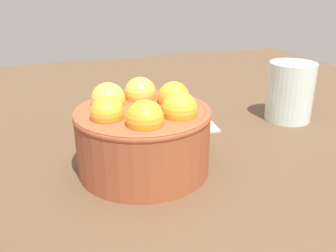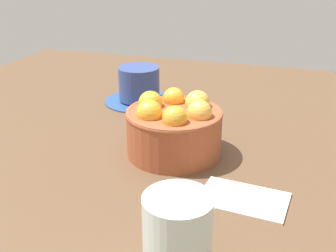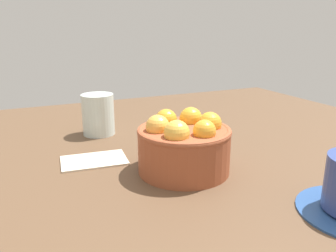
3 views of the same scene
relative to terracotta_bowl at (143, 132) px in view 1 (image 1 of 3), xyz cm
name	(u,v)px [view 1 (image 1 of 3)]	position (x,y,z in cm)	size (l,w,h in cm)	color
ground_plane	(145,186)	(0.01, -0.01, -7.15)	(124.99, 119.67, 4.96)	brown
terracotta_bowl	(143,132)	(0.00, 0.00, 0.00)	(15.40, 15.40, 9.97)	#9E4C2D
water_glass	(290,92)	(-8.28, 25.83, -0.14)	(7.07, 7.07, 9.05)	silver
folded_napkin	(185,119)	(-12.88, 10.28, -4.37)	(11.50, 7.44, 0.60)	beige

